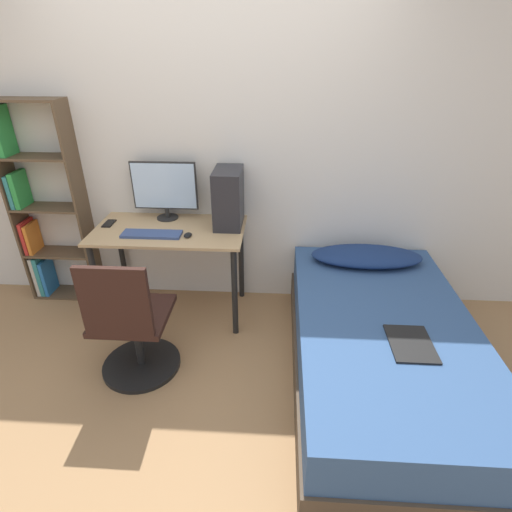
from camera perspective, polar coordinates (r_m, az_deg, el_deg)
ground_plane at (r=2.63m, az=-9.38°, el=-21.42°), size 14.00×14.00×0.00m
wall_back at (r=3.16m, az=-5.90°, el=14.50°), size 8.00×0.05×2.50m
desk at (r=3.13m, az=-12.12°, el=1.94°), size 1.13×0.61×0.75m
bookshelf at (r=3.69m, az=-28.53°, el=5.59°), size 0.57×0.22×1.65m
office_chair at (r=2.73m, az=-17.25°, el=-10.21°), size 0.53×0.53×0.91m
bed at (r=2.76m, az=17.41°, el=-12.68°), size 1.11×1.97×0.49m
pillow at (r=3.18m, az=15.50°, el=-0.01°), size 0.84×0.36×0.11m
magazine at (r=2.46m, az=21.25°, el=-11.58°), size 0.24×0.32×0.01m
monitor at (r=3.20m, az=-12.93°, el=9.42°), size 0.51×0.17×0.45m
keyboard at (r=3.00m, az=-14.68°, el=3.04°), size 0.43×0.14×0.02m
pc_tower at (r=3.02m, az=-3.96°, el=8.29°), size 0.20×0.35×0.43m
mouse at (r=2.93m, az=-9.72°, el=2.97°), size 0.06×0.09×0.02m
phone at (r=3.30m, az=-20.26°, el=4.39°), size 0.07×0.14×0.01m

